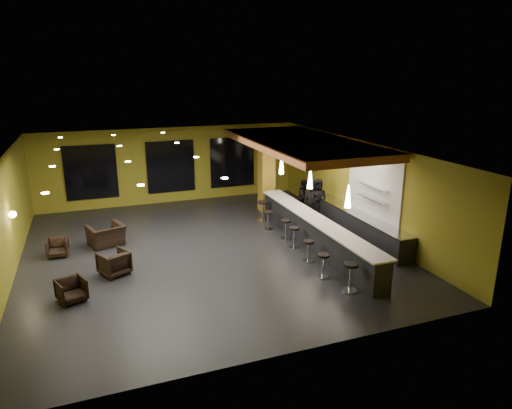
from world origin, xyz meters
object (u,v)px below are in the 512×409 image
object	(u,v)px
staff_b	(304,197)
armchair_c	(58,247)
staff_a	(311,204)
staff_c	(317,199)
armchair_d	(106,235)
bar_stool_2	(309,248)
pendant_0	(348,196)
bar_stool_3	(294,235)
bar_stool_4	(286,227)
pendant_1	(310,179)
bar_stool_0	(351,273)
bar_counter	(315,233)
column	(267,172)
pendant_2	(282,165)
bar_stool_1	(323,262)
armchair_b	(114,263)
prep_counter	(356,224)
bar_stool_5	(268,218)
bar_stool_6	(263,208)
armchair_a	(71,290)

from	to	relation	value
staff_b	armchair_c	xyz separation A→B (m)	(-9.84, -1.39, -0.44)
staff_a	armchair_c	size ratio (longest dim) A/B	2.44
staff_c	armchair_d	size ratio (longest dim) A/B	1.44
bar_stool_2	pendant_0	bearing A→B (deg)	-48.01
armchair_d	armchair_c	bearing A→B (deg)	-1.28
bar_stool_3	bar_stool_4	size ratio (longest dim) A/B	1.03
pendant_1	staff_a	distance (m)	2.55
staff_c	bar_stool_0	bearing A→B (deg)	-93.90
bar_counter	staff_a	size ratio (longest dim) A/B	4.78
column	pendant_1	bearing A→B (deg)	-90.00
pendant_1	pendant_2	world-z (taller)	same
staff_a	bar_stool_1	xyz separation A→B (m)	(-1.93, -4.61, -0.36)
bar_counter	armchair_b	xyz separation A→B (m)	(-6.79, 0.09, -0.13)
bar_stool_3	column	bearing A→B (deg)	80.69
prep_counter	armchair_d	size ratio (longest dim) A/B	5.14
staff_b	armchair_b	size ratio (longest dim) A/B	1.85
pendant_2	staff_a	world-z (taller)	pendant_2
pendant_0	bar_stool_3	xyz separation A→B (m)	(-0.73, 2.15, -1.86)
column	bar_stool_5	distance (m)	2.83
staff_c	bar_stool_5	world-z (taller)	staff_c
staff_c	bar_stool_3	bearing A→B (deg)	-114.72
prep_counter	bar_stool_1	size ratio (longest dim) A/B	8.13
pendant_2	staff_c	bearing A→B (deg)	-4.96
column	bar_stool_0	size ratio (longest dim) A/B	4.15
staff_a	bar_stool_5	distance (m)	1.90
staff_a	bar_stool_3	size ratio (longest dim) A/B	2.21
armchair_b	staff_b	bearing A→B (deg)	176.83
bar_stool_2	bar_stool_5	bearing A→B (deg)	91.11
bar_counter	prep_counter	xyz separation A→B (m)	(2.00, 0.50, -0.07)
bar_stool_5	bar_stool_6	world-z (taller)	bar_stool_6
staff_b	bar_stool_6	distance (m)	2.06
staff_b	bar_stool_5	bearing A→B (deg)	-171.22
bar_stool_6	armchair_b	bearing A→B (deg)	-151.97
staff_b	armchair_a	size ratio (longest dim) A/B	2.14
armchair_c	staff_a	bearing A→B (deg)	3.46
pendant_1	staff_c	bearing A→B (deg)	55.88
bar_stool_6	bar_counter	bearing A→B (deg)	-78.94
bar_stool_2	armchair_a	bearing A→B (deg)	-178.74
armchair_a	bar_stool_6	size ratio (longest dim) A/B	0.86
armchair_c	staff_c	bearing A→B (deg)	6.64
bar_counter	bar_stool_4	bearing A→B (deg)	122.26
bar_stool_0	bar_stool_4	bearing A→B (deg)	89.95
bar_stool_0	bar_stool_5	size ratio (longest dim) A/B	1.15
pendant_0	bar_stool_1	xyz separation A→B (m)	(-0.94, -0.32, -1.88)
bar_stool_3	prep_counter	bearing A→B (deg)	7.41
bar_stool_2	bar_stool_6	bearing A→B (deg)	88.07
bar_stool_4	bar_stool_1	bearing A→B (deg)	-94.85
bar_stool_6	bar_stool_3	bearing A→B (deg)	-91.33
armchair_c	bar_stool_2	world-z (taller)	bar_stool_2
column	pendant_2	world-z (taller)	column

